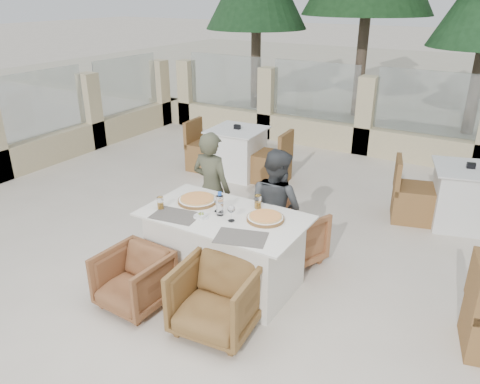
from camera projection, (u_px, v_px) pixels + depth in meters
The scene contains 23 objects.
ground at pixel (219, 277), 4.90m from camera, with size 80.00×80.00×0.00m, color beige.
sand_patch at pixel (445, 79), 15.92m from camera, with size 30.00×16.00×0.01m, color beige.
perimeter_wall_far at pixel (366, 110), 8.37m from camera, with size 10.00×0.34×1.60m, color beige, non-canonical shape.
perimeter_wall_left at pixel (45, 117), 7.90m from camera, with size 0.34×7.00×1.60m, color beige, non-canonical shape.
dining_table at pixel (225, 249), 4.68m from camera, with size 1.60×0.90×0.77m, color white, non-canonical shape.
placemat_near_left at pixel (176, 215), 4.51m from camera, with size 0.45×0.30×0.00m, color #5D5650.
placemat_near_right at pixel (241, 238), 4.10m from camera, with size 0.45×0.30×0.00m, color #5F5851.
pizza_left at pixel (197, 200), 4.79m from camera, with size 0.40×0.40×0.05m, color #DC5D1E.
pizza_right at pixel (265, 218), 4.41m from camera, with size 0.36×0.36×0.05m, color orange.
water_bottle at pixel (220, 204), 4.48m from camera, with size 0.07×0.07×0.24m, color #A3BCD6.
wine_glass_centre at pixel (217, 203), 4.56m from camera, with size 0.08×0.08×0.18m, color white, non-canonical shape.
wine_glass_near at pixel (231, 212), 4.37m from camera, with size 0.08×0.08×0.18m, color white, non-canonical shape.
beer_glass_left at pixel (160, 203), 4.62m from camera, with size 0.06×0.06×0.13m, color orange.
beer_glass_right at pixel (258, 202), 4.64m from camera, with size 0.07×0.07×0.14m, color orange.
olive_dish at pixel (201, 215), 4.47m from camera, with size 0.11×0.11×0.04m, color silver, non-canonical shape.
armchair_far_left at pixel (228, 220), 5.53m from camera, with size 0.58×0.59×0.54m, color brown.
armchair_far_right at pixel (288, 236), 5.09m from camera, with size 0.66×0.68×0.62m, color #955C36.
armchair_near_left at pixel (134, 280), 4.38m from camera, with size 0.59×0.61×0.55m, color brown.
armchair_near_right at pixel (217, 298), 4.05m from camera, with size 0.68×0.70×0.63m, color brown.
diner_left at pixel (212, 189), 5.36m from camera, with size 0.49×0.32×1.35m, color #4A4B37.
diner_right at pixel (276, 208), 4.95m from camera, with size 0.63×0.49×1.30m, color #3B3E41.
bg_table_a at pixel (237, 152), 7.49m from camera, with size 1.64×0.82×0.77m, color white, non-canonical shape.
bg_table_b at pixel (465, 197), 5.86m from camera, with size 1.64×0.82×0.77m, color silver, non-canonical shape.
Camera 1 is at (2.32, -3.45, 2.76)m, focal length 35.00 mm.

